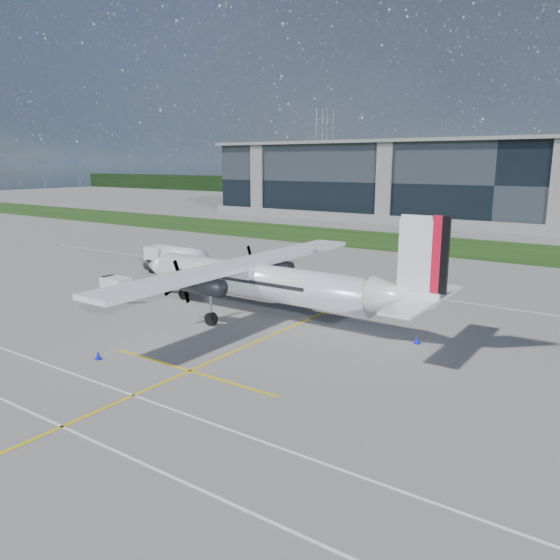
{
  "coord_description": "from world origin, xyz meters",
  "views": [
    {
      "loc": [
        23.51,
        -26.62,
        11.41
      ],
      "look_at": [
        0.72,
        6.06,
        2.77
      ],
      "focal_mm": 35.0,
      "sensor_mm": 36.0,
      "label": 1
    }
  ],
  "objects_px": {
    "turboprop_aircraft": "(268,262)",
    "safety_cone_stbdwing": "(330,278)",
    "baggage_tug": "(116,287)",
    "ground_crew_person": "(125,291)",
    "safety_cone_tail": "(417,340)",
    "pylon_west": "(324,152)",
    "safety_cone_portwing": "(98,355)",
    "safety_cone_fwd": "(149,289)",
    "fuel_tanker_truck": "(173,260)"
  },
  "relations": [
    {
      "from": "baggage_tug",
      "to": "ground_crew_person",
      "type": "distance_m",
      "value": 2.86
    },
    {
      "from": "turboprop_aircraft",
      "to": "safety_cone_stbdwing",
      "type": "relative_size",
      "value": 55.32
    },
    {
      "from": "fuel_tanker_truck",
      "to": "safety_cone_fwd",
      "type": "distance_m",
      "value": 8.28
    },
    {
      "from": "pylon_west",
      "to": "safety_cone_portwing",
      "type": "xyz_separation_m",
      "value": [
        77.25,
        -157.75,
        -14.75
      ]
    },
    {
      "from": "turboprop_aircraft",
      "to": "ground_crew_person",
      "type": "bearing_deg",
      "value": -163.39
    },
    {
      "from": "ground_crew_person",
      "to": "safety_cone_stbdwing",
      "type": "bearing_deg",
      "value": -11.99
    },
    {
      "from": "safety_cone_portwing",
      "to": "safety_cone_stbdwing",
      "type": "relative_size",
      "value": 1.0
    },
    {
      "from": "pylon_west",
      "to": "safety_cone_tail",
      "type": "height_order",
      "value": "pylon_west"
    },
    {
      "from": "baggage_tug",
      "to": "safety_cone_stbdwing",
      "type": "relative_size",
      "value": 5.52
    },
    {
      "from": "safety_cone_fwd",
      "to": "safety_cone_stbdwing",
      "type": "xyz_separation_m",
      "value": [
        10.96,
        13.6,
        0.0
      ]
    },
    {
      "from": "safety_cone_fwd",
      "to": "fuel_tanker_truck",
      "type": "bearing_deg",
      "value": 120.4
    },
    {
      "from": "turboprop_aircraft",
      "to": "safety_cone_fwd",
      "type": "distance_m",
      "value": 14.08
    },
    {
      "from": "fuel_tanker_truck",
      "to": "safety_cone_portwing",
      "type": "distance_m",
      "value": 25.35
    },
    {
      "from": "baggage_tug",
      "to": "fuel_tanker_truck",
      "type": "bearing_deg",
      "value": 107.51
    },
    {
      "from": "ground_crew_person",
      "to": "safety_cone_stbdwing",
      "type": "distance_m",
      "value": 19.84
    },
    {
      "from": "pylon_west",
      "to": "baggage_tug",
      "type": "height_order",
      "value": "pylon_west"
    },
    {
      "from": "ground_crew_person",
      "to": "safety_cone_portwing",
      "type": "xyz_separation_m",
      "value": [
        9.14,
        -9.63,
        -0.76
      ]
    },
    {
      "from": "baggage_tug",
      "to": "safety_cone_tail",
      "type": "bearing_deg",
      "value": 5.91
    },
    {
      "from": "baggage_tug",
      "to": "pylon_west",
      "type": "bearing_deg",
      "value": 114.02
    },
    {
      "from": "ground_crew_person",
      "to": "turboprop_aircraft",
      "type": "bearing_deg",
      "value": -56.99
    },
    {
      "from": "baggage_tug",
      "to": "safety_cone_tail",
      "type": "xyz_separation_m",
      "value": [
        26.17,
        2.71,
        -0.58
      ]
    },
    {
      "from": "turboprop_aircraft",
      "to": "safety_cone_fwd",
      "type": "xyz_separation_m",
      "value": [
        -13.53,
        0.26,
        -3.9
      ]
    },
    {
      "from": "fuel_tanker_truck",
      "to": "safety_cone_portwing",
      "type": "xyz_separation_m",
      "value": [
        14.83,
        -20.53,
        -1.2
      ]
    },
    {
      "from": "turboprop_aircraft",
      "to": "safety_cone_tail",
      "type": "bearing_deg",
      "value": 1.44
    },
    {
      "from": "safety_cone_portwing",
      "to": "safety_cone_fwd",
      "type": "height_order",
      "value": "same"
    },
    {
      "from": "baggage_tug",
      "to": "safety_cone_fwd",
      "type": "bearing_deg",
      "value": 68.24
    },
    {
      "from": "safety_cone_tail",
      "to": "safety_cone_fwd",
      "type": "bearing_deg",
      "value": -179.94
    },
    {
      "from": "ground_crew_person",
      "to": "safety_cone_stbdwing",
      "type": "xyz_separation_m",
      "value": [
        9.42,
        17.44,
        -0.76
      ]
    },
    {
      "from": "pylon_west",
      "to": "safety_cone_tail",
      "type": "xyz_separation_m",
      "value": [
        91.67,
        -144.26,
        -14.75
      ]
    },
    {
      "from": "pylon_west",
      "to": "safety_cone_fwd",
      "type": "relative_size",
      "value": 60.0
    },
    {
      "from": "turboprop_aircraft",
      "to": "safety_cone_stbdwing",
      "type": "height_order",
      "value": "turboprop_aircraft"
    },
    {
      "from": "pylon_west",
      "to": "fuel_tanker_truck",
      "type": "height_order",
      "value": "pylon_west"
    },
    {
      "from": "safety_cone_stbdwing",
      "to": "fuel_tanker_truck",
      "type": "bearing_deg",
      "value": -156.61
    },
    {
      "from": "fuel_tanker_truck",
      "to": "safety_cone_tail",
      "type": "height_order",
      "value": "fuel_tanker_truck"
    },
    {
      "from": "pylon_west",
      "to": "safety_cone_fwd",
      "type": "xyz_separation_m",
      "value": [
        66.57,
        -144.28,
        -14.75
      ]
    },
    {
      "from": "fuel_tanker_truck",
      "to": "safety_cone_tail",
      "type": "bearing_deg",
      "value": -13.53
    },
    {
      "from": "safety_cone_portwing",
      "to": "safety_cone_tail",
      "type": "relative_size",
      "value": 1.0
    },
    {
      "from": "baggage_tug",
      "to": "safety_cone_tail",
      "type": "relative_size",
      "value": 5.52
    },
    {
      "from": "baggage_tug",
      "to": "safety_cone_portwing",
      "type": "relative_size",
      "value": 5.52
    },
    {
      "from": "safety_cone_tail",
      "to": "safety_cone_stbdwing",
      "type": "distance_m",
      "value": 19.6
    },
    {
      "from": "turboprop_aircraft",
      "to": "safety_cone_fwd",
      "type": "height_order",
      "value": "turboprop_aircraft"
    },
    {
      "from": "turboprop_aircraft",
      "to": "safety_cone_tail",
      "type": "relative_size",
      "value": 55.32
    },
    {
      "from": "fuel_tanker_truck",
      "to": "safety_cone_portwing",
      "type": "relative_size",
      "value": 15.45
    },
    {
      "from": "pylon_west",
      "to": "fuel_tanker_truck",
      "type": "xyz_separation_m",
      "value": [
        62.43,
        -137.22,
        -13.55
      ]
    },
    {
      "from": "fuel_tanker_truck",
      "to": "ground_crew_person",
      "type": "bearing_deg",
      "value": -62.47
    },
    {
      "from": "pylon_west",
      "to": "ground_crew_person",
      "type": "relative_size",
      "value": 14.89
    },
    {
      "from": "ground_crew_person",
      "to": "safety_cone_stbdwing",
      "type": "relative_size",
      "value": 4.03
    },
    {
      "from": "pylon_west",
      "to": "safety_cone_portwing",
      "type": "distance_m",
      "value": 176.27
    },
    {
      "from": "safety_cone_portwing",
      "to": "safety_cone_tail",
      "type": "xyz_separation_m",
      "value": [
        14.42,
        13.49,
        0.0
      ]
    },
    {
      "from": "baggage_tug",
      "to": "safety_cone_fwd",
      "type": "relative_size",
      "value": 5.52
    }
  ]
}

